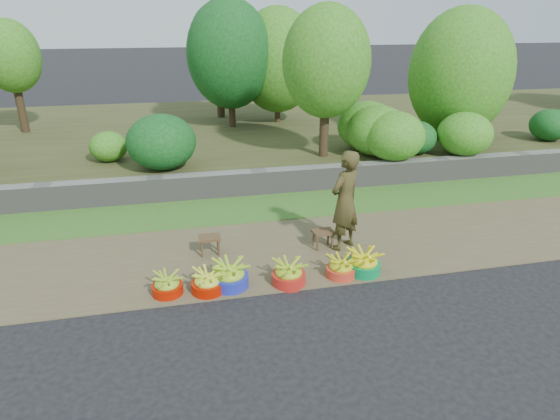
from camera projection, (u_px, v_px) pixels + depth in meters
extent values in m
plane|color=black|center=(307.00, 290.00, 6.83)|extent=(120.00, 120.00, 0.00)
cube|color=brown|center=(288.00, 251.00, 7.95)|extent=(80.00, 2.50, 0.02)
cube|color=#3E7026|center=(266.00, 207.00, 9.75)|extent=(80.00, 1.50, 0.04)
cube|color=slate|center=(259.00, 182.00, 10.42)|extent=(80.00, 0.35, 0.55)
cube|color=#424421|center=(232.00, 134.00, 14.86)|extent=(80.00, 10.00, 0.50)
cylinder|color=#332617|center=(20.00, 104.00, 13.67)|extent=(0.23, 0.23, 1.68)
ellipsoid|color=#408821|center=(10.00, 56.00, 13.17)|extent=(1.62, 1.62, 2.03)
cylinder|color=#332617|center=(220.00, 87.00, 15.72)|extent=(0.26, 0.26, 2.01)
ellipsoid|color=#15541C|center=(218.00, 39.00, 15.14)|extent=(1.76, 1.76, 2.21)
cylinder|color=#332617|center=(453.00, 122.00, 12.99)|extent=(0.17, 0.17, 0.97)
ellipsoid|color=#408821|center=(460.00, 73.00, 12.49)|extent=(2.72, 2.72, 3.40)
cylinder|color=#332617|center=(277.00, 104.00, 15.13)|extent=(0.18, 0.18, 1.16)
ellipsoid|color=#408821|center=(277.00, 60.00, 14.61)|extent=(2.56, 2.56, 3.20)
cylinder|color=#332617|center=(232.00, 104.00, 14.41)|extent=(0.20, 0.20, 1.39)
ellipsoid|color=#15541C|center=(230.00, 54.00, 13.85)|extent=(2.55, 2.55, 3.18)
cylinder|color=#332617|center=(324.00, 124.00, 11.27)|extent=(0.22, 0.22, 1.62)
ellipsoid|color=#408821|center=(327.00, 62.00, 10.72)|extent=(2.05, 2.05, 2.56)
ellipsoid|color=#408821|center=(465.00, 134.00, 11.46)|extent=(1.33, 1.33, 1.06)
ellipsoid|color=#408821|center=(378.00, 131.00, 11.43)|extent=(1.53, 1.53, 1.23)
ellipsoid|color=#15541C|center=(550.00, 125.00, 12.89)|extent=(1.08, 1.08, 0.86)
ellipsoid|color=#408821|center=(108.00, 146.00, 11.05)|extent=(0.88, 0.88, 0.70)
ellipsoid|color=#15541C|center=(416.00, 138.00, 11.64)|extent=(1.02, 1.02, 0.82)
ellipsoid|color=#408821|center=(367.00, 126.00, 11.92)|extent=(1.54, 1.54, 1.23)
ellipsoid|color=#408821|center=(394.00, 136.00, 11.05)|extent=(1.45, 1.45, 1.16)
ellipsoid|color=#15541C|center=(161.00, 142.00, 10.40)|extent=(1.54, 1.54, 1.23)
cylinder|color=#AD1401|center=(168.00, 290.00, 6.69)|extent=(0.44, 0.44, 0.16)
ellipsoid|color=#94B727|center=(167.00, 282.00, 6.64)|extent=(0.39, 0.39, 0.25)
cylinder|color=#B11400|center=(208.00, 287.00, 6.74)|extent=(0.47, 0.47, 0.17)
ellipsoid|color=#C9DA2F|center=(207.00, 279.00, 6.69)|extent=(0.42, 0.42, 0.27)
cylinder|color=#1F2AB2|center=(230.00, 281.00, 6.87)|extent=(0.55, 0.55, 0.20)
ellipsoid|color=#9BC323|center=(229.00, 272.00, 6.81)|extent=(0.49, 0.49, 0.32)
cylinder|color=red|center=(289.00, 279.00, 6.95)|extent=(0.50, 0.50, 0.18)
ellipsoid|color=#9EBD20|center=(289.00, 270.00, 6.89)|extent=(0.44, 0.44, 0.29)
cylinder|color=red|center=(341.00, 272.00, 7.15)|extent=(0.45, 0.45, 0.16)
ellipsoid|color=#B4B716|center=(341.00, 265.00, 7.10)|extent=(0.40, 0.40, 0.26)
cylinder|color=#068341|center=(363.00, 268.00, 7.24)|extent=(0.53, 0.53, 0.19)
ellipsoid|color=#D4CA11|center=(364.00, 259.00, 7.18)|extent=(0.46, 0.46, 0.30)
cube|color=#4F3722|center=(210.00, 238.00, 7.72)|extent=(0.36, 0.28, 0.04)
cylinder|color=#4F3722|center=(202.00, 250.00, 7.67)|extent=(0.04, 0.04, 0.27)
cylinder|color=#4F3722|center=(219.00, 248.00, 7.72)|extent=(0.04, 0.04, 0.27)
cylinder|color=#4F3722|center=(202.00, 245.00, 7.84)|extent=(0.04, 0.04, 0.27)
cylinder|color=#4F3722|center=(218.00, 243.00, 7.89)|extent=(0.04, 0.04, 0.27)
cube|color=#4F3722|center=(323.00, 232.00, 7.94)|extent=(0.38, 0.30, 0.04)
cylinder|color=#4F3722|center=(317.00, 244.00, 7.88)|extent=(0.04, 0.04, 0.27)
cylinder|color=#4F3722|center=(332.00, 241.00, 7.95)|extent=(0.04, 0.04, 0.27)
cylinder|color=#4F3722|center=(313.00, 239.00, 8.04)|extent=(0.04, 0.04, 0.27)
cylinder|color=#4F3722|center=(328.00, 237.00, 8.12)|extent=(0.04, 0.04, 0.27)
imported|color=black|center=(345.00, 201.00, 7.72)|extent=(0.75, 0.68, 1.71)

